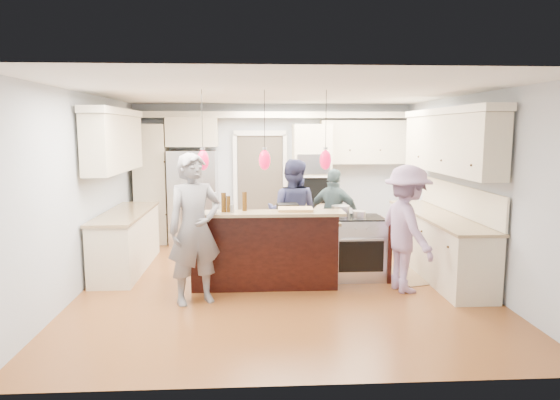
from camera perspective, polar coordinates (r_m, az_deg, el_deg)
The scene contains 23 objects.
ground_plane at distance 7.37m, azimuth 0.16°, elevation -9.27°, with size 6.00×6.00×0.00m, color brown.
room_shell at distance 7.05m, azimuth 0.16°, elevation 4.99°, with size 5.54×6.04×2.72m.
refrigerator at distance 9.81m, azimuth -9.85°, elevation 0.34°, with size 0.90×0.70×1.80m, color #B7B7BC.
oven_column at distance 9.82m, azimuth 3.60°, elevation 1.92°, with size 0.72×0.69×2.30m.
back_upper_cabinets at distance 9.80m, azimuth -5.18°, elevation 4.94°, with size 5.30×0.61×2.54m.
right_counter_run at distance 7.95m, azimuth 17.91°, elevation -0.59°, with size 0.64×3.10×2.51m.
left_cabinets at distance 8.16m, azimuth -17.60°, elevation -0.35°, with size 0.64×2.30×2.51m.
kitchen_island at distance 7.30m, azimuth -1.83°, elevation -5.49°, with size 2.10×1.46×1.12m.
island_range at distance 7.54m, azimuth 8.96°, elevation -5.36°, with size 0.82×0.71×0.92m.
pendant_lights at distance 6.53m, azimuth -1.77°, elevation 4.63°, with size 1.75×0.15×1.03m.
person_bar_end at distance 6.36m, azimuth -9.72°, elevation -3.31°, with size 0.70×0.46×1.91m, color slate.
person_far_left at distance 8.01m, azimuth 1.43°, elevation -1.50°, with size 0.84×0.66×1.73m, color navy.
person_far_right at distance 8.33m, azimuth 6.20°, elevation -1.79°, with size 0.91×0.38×1.56m, color #435B5E.
person_range_side at distance 6.97m, azimuth 14.30°, elevation -3.21°, with size 1.12×0.64×1.73m, color #9577A0.
floor_rug at distance 7.90m, azimuth 14.65°, elevation -8.29°, with size 0.70×1.02×0.01m, color #866649.
water_bottle at distance 6.48m, azimuth -7.50°, elevation -0.34°, with size 0.06×0.06×0.27m, color silver.
beer_bottle_a at distance 6.57m, azimuth -6.46°, elevation -0.27°, with size 0.06×0.06×0.26m, color #43290C.
beer_bottle_b at distance 6.56m, azimuth -5.93°, elevation -0.46°, with size 0.05×0.05×0.22m, color #43290C.
beer_bottle_c at distance 6.65m, azimuth -4.07°, elevation -0.16°, with size 0.06×0.06×0.25m, color #43290C.
drink_can at distance 6.52m, azimuth -5.50°, elevation -0.99°, with size 0.06×0.06×0.11m, color #B7B7BC.
cutting_board at distance 6.67m, azimuth 1.77°, elevation -1.07°, with size 0.46×0.33×0.04m, color tan.
pot_large at distance 7.46m, azimuth 6.94°, elevation -1.23°, with size 0.27×0.27×0.16m, color #B7B7BC.
pot_small at distance 7.40m, azimuth 9.04°, elevation -1.59°, with size 0.19×0.19×0.10m, color #B7B7BC.
Camera 1 is at (-0.42, -7.02, 2.19)m, focal length 32.00 mm.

